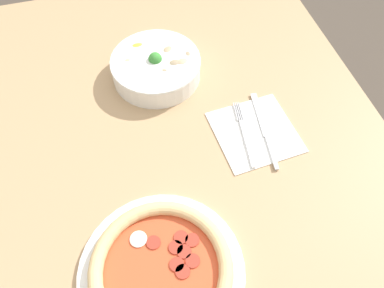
% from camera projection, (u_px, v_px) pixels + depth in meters
% --- Properties ---
extents(ground_plane, '(8.00, 8.00, 0.00)m').
position_uv_depth(ground_plane, '(171.00, 238.00, 1.47)').
color(ground_plane, '#4C4238').
extents(dining_table, '(1.01, 1.07, 0.75)m').
position_uv_depth(dining_table, '(158.00, 149.00, 0.93)').
color(dining_table, tan).
rests_on(dining_table, ground_plane).
extents(pizza, '(0.29, 0.29, 0.04)m').
position_uv_depth(pizza, '(161.00, 270.00, 0.65)').
color(pizza, white).
rests_on(pizza, dining_table).
extents(bowl, '(0.22, 0.22, 0.07)m').
position_uv_depth(bowl, '(156.00, 66.00, 0.90)').
color(bowl, white).
rests_on(bowl, dining_table).
extents(napkin, '(0.19, 0.19, 0.00)m').
position_uv_depth(napkin, '(255.00, 132.00, 0.83)').
color(napkin, white).
rests_on(napkin, dining_table).
extents(fork, '(0.03, 0.18, 0.00)m').
position_uv_depth(fork, '(244.00, 134.00, 0.82)').
color(fork, silver).
rests_on(fork, napkin).
extents(knife, '(0.04, 0.21, 0.01)m').
position_uv_depth(knife, '(265.00, 132.00, 0.83)').
color(knife, silver).
rests_on(knife, napkin).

